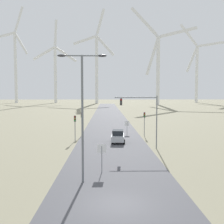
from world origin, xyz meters
The scene contains 15 objects.
ground_plane centered at (0.00, 0.00, 0.00)m, with size 600.00×600.00×0.00m, color gray.
road_surface centered at (0.00, 48.00, 0.00)m, with size 10.00×240.00×0.01m.
streetlamp centered at (-2.65, 4.30, 6.42)m, with size 3.85×0.32×10.18m.
stop_sign_near centered at (-1.17, 6.90, 1.80)m, with size 0.81×0.07×2.57m.
stop_sign_far centered at (2.91, 29.23, 1.61)m, with size 0.81×0.07×2.31m.
traffic_light_post_near_left centered at (-5.41, 22.47, 2.83)m, with size 0.28×0.34×3.86m.
traffic_light_post_near_right centered at (5.70, 27.40, 2.94)m, with size 0.28×0.34×4.01m.
traffic_light_post_mid_left centered at (-4.84, 27.13, 2.96)m, with size 0.28×0.34×4.04m.
traffic_light_mast_overhead centered at (3.94, 17.02, 4.93)m, with size 5.49×0.35×6.87m.
car_approaching centered at (0.94, 21.40, 0.91)m, with size 2.08×4.21×1.83m.
wind_turbine_far_left centered at (-69.84, 186.90, 32.24)m, with size 29.20×14.87×71.71m.
wind_turbine_left centered at (-39.72, 187.28, 26.79)m, with size 35.05×9.02×63.01m.
wind_turbine_center centered at (-7.51, 174.35, 29.55)m, with size 30.40×13.18×66.91m.
wind_turbine_right centered at (32.06, 149.25, 27.28)m, with size 41.59×2.65×60.94m.
wind_turbine_far_right centered at (70.89, 190.12, 27.73)m, with size 35.31×2.60×61.47m.
Camera 1 is at (-0.77, -16.40, 7.13)m, focal length 42.00 mm.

